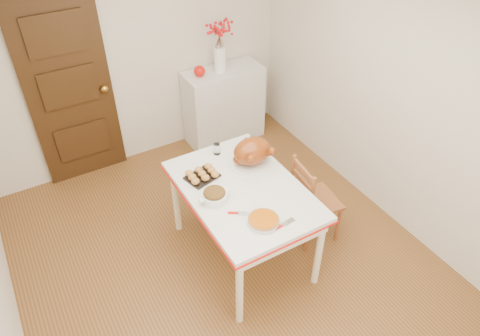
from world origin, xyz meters
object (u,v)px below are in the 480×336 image
sideboard (224,105)px  kitchen_table (243,223)px  chair_oak (316,199)px  turkey_platter (252,152)px  pumpkin_pie (264,220)px

sideboard → kitchen_table: (-0.78, -1.77, -0.06)m
chair_oak → turkey_platter: (-0.48, 0.36, 0.49)m
kitchen_table → pumpkin_pie: pumpkin_pie is taller
sideboard → chair_oak: bearing=-91.9°
chair_oak → pumpkin_pie: 0.92m
chair_oak → turkey_platter: size_ratio=2.22×
turkey_platter → pumpkin_pie: size_ratio=1.60×
sideboard → kitchen_table: size_ratio=0.69×
pumpkin_pie → sideboard: bearing=68.8°
sideboard → turkey_platter: bearing=-109.6°
sideboard → kitchen_table: bearing=-113.8°
kitchen_table → pumpkin_pie: size_ratio=5.39×
sideboard → turkey_platter: (-0.54, -1.53, 0.48)m
kitchen_table → chair_oak: chair_oak is taller
sideboard → pumpkin_pie: (-0.85, -2.19, 0.37)m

